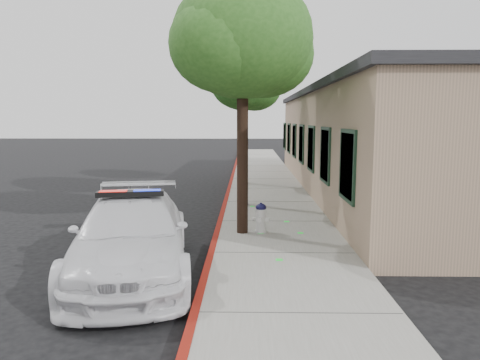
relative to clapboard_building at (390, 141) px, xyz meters
name	(u,v)px	position (x,y,z in m)	size (l,w,h in m)	color
ground	(209,259)	(-6.69, -9.00, -2.13)	(120.00, 120.00, 0.00)	black
sidewalk	(274,224)	(-5.09, -6.00, -2.05)	(3.20, 60.00, 0.15)	gray
red_curb	(220,223)	(-6.63, -6.00, -2.05)	(0.14, 60.00, 0.16)	maroon
clapboard_building	(390,141)	(0.00, 0.00, 0.00)	(7.30, 20.89, 4.24)	tan
police_car	(132,235)	(-8.12, -9.88, -1.36)	(3.05, 5.58, 1.65)	silver
fire_hydrant	(261,217)	(-5.51, -7.26, -1.59)	(0.44, 0.38, 0.76)	silver
street_tree_near	(243,44)	(-5.97, -7.29, 2.69)	(3.52, 3.42, 6.26)	black
street_tree_mid	(244,44)	(-5.98, -3.54, 3.30)	(3.84, 3.67, 7.00)	black
street_tree_far	(246,83)	(-5.95, 1.38, 2.44)	(3.17, 3.18, 5.87)	black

